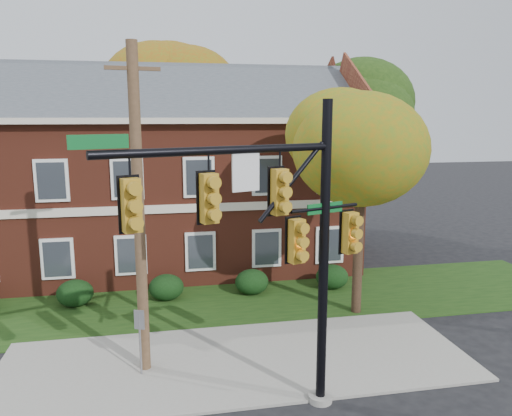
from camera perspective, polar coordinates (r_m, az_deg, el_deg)
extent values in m
plane|color=black|center=(14.86, -1.48, -18.99)|extent=(120.00, 120.00, 0.00)
cube|color=gray|center=(15.70, -2.12, -17.09)|extent=(14.00, 5.00, 0.08)
cube|color=#193811|center=(20.24, -4.37, -10.66)|extent=(30.00, 6.00, 0.04)
cube|color=maroon|center=(25.05, -10.65, 1.55)|extent=(18.00, 8.00, 7.00)
cube|color=beige|center=(24.76, -10.93, 9.85)|extent=(18.80, 8.80, 0.24)
cube|color=beige|center=(21.08, -10.54, -0.11)|extent=(18.00, 0.12, 0.35)
ellipsoid|color=black|center=(20.88, -19.98, -9.13)|extent=(1.40, 1.26, 1.05)
ellipsoid|color=black|center=(20.61, -10.22, -8.91)|extent=(1.40, 1.26, 1.05)
ellipsoid|color=black|center=(20.92, -0.49, -8.44)|extent=(1.40, 1.26, 1.05)
ellipsoid|color=black|center=(21.80, 8.68, -7.77)|extent=(1.40, 1.26, 1.05)
cylinder|color=black|center=(18.74, 11.65, -3.41)|extent=(0.36, 0.36, 5.76)
ellipsoid|color=#9F600D|center=(18.23, 12.06, 7.64)|extent=(4.25, 4.25, 3.60)
ellipsoid|color=#9F600D|center=(18.13, 14.45, 9.43)|extent=(3.50, 3.50, 3.00)
cylinder|color=black|center=(28.31, 12.20, 2.54)|extent=(0.36, 0.36, 7.04)
ellipsoid|color=#19330E|center=(28.07, 12.55, 11.47)|extent=(5.95, 5.95, 5.04)
ellipsoid|color=#19330E|center=(27.97, 14.72, 12.62)|extent=(4.90, 4.90, 4.20)
cylinder|color=black|center=(32.96, -9.07, 4.30)|extent=(0.36, 0.36, 7.68)
ellipsoid|color=#A1420D|center=(32.81, -9.31, 12.66)|extent=(6.46, 6.46, 5.47)
ellipsoid|color=#A1420D|center=(32.32, -7.58, 13.81)|extent=(5.32, 5.32, 4.56)
cylinder|color=gray|center=(13.97, 7.35, -20.74)|extent=(0.62, 0.62, 0.18)
cylinder|color=black|center=(12.45, 7.75, -5.74)|extent=(0.31, 0.31, 7.70)
cylinder|color=black|center=(10.48, -3.82, 6.60)|extent=(5.24, 2.02, 0.18)
cylinder|color=black|center=(12.16, 7.90, 0.00)|extent=(1.89, 0.75, 0.09)
cube|color=#AD7F1B|center=(9.87, -14.05, 0.28)|extent=(0.57, 0.47, 1.28)
cube|color=#AD7F1B|center=(10.45, -5.37, 1.10)|extent=(0.57, 0.47, 1.28)
cube|color=#AD7F1B|center=(11.31, 2.71, 1.84)|extent=(0.57, 0.47, 1.28)
cube|color=silver|center=(10.79, -1.18, 4.09)|extent=(0.64, 0.26, 0.83)
cube|color=#0C5C23|center=(9.59, -17.55, 7.23)|extent=(1.05, 0.41, 0.26)
cube|color=#AD7F1B|center=(11.82, 4.67, -3.79)|extent=(0.57, 0.47, 1.28)
cube|color=#AD7F1B|center=(12.82, 10.71, -2.81)|extent=(0.57, 0.47, 1.28)
cube|color=#0C5C23|center=(12.16, 7.90, 0.00)|extent=(1.00, 0.39, 0.25)
cylinder|color=#503A25|center=(14.09, -13.23, -0.78)|extent=(0.35, 0.35, 9.25)
cube|color=#503A25|center=(13.89, -13.92, 15.24)|extent=(1.44, 0.32, 0.10)
cylinder|color=slate|center=(14.89, -13.08, -14.89)|extent=(0.07, 0.07, 1.99)
cube|color=slate|center=(14.60, -13.20, -12.32)|extent=(0.29, 0.13, 0.56)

